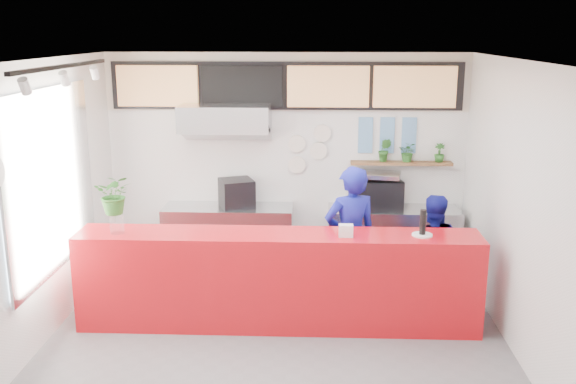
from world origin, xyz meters
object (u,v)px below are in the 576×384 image
at_px(panini_oven, 237,193).
at_px(staff_center, 350,239).
at_px(service_counter, 278,280).
at_px(espresso_machine, 377,194).
at_px(staff_right, 431,252).
at_px(pepper_mill, 423,222).

xyz_separation_m(panini_oven, staff_center, (1.51, -1.31, -0.21)).
height_order(service_counter, espresso_machine, espresso_machine).
bearing_deg(espresso_machine, staff_center, -118.12).
xyz_separation_m(panini_oven, staff_right, (2.48, -1.22, -0.39)).
relative_size(service_counter, staff_center, 2.54).
bearing_deg(staff_right, panini_oven, -31.31).
bearing_deg(panini_oven, espresso_machine, -20.88).
distance_m(service_counter, panini_oven, 2.00).
distance_m(service_counter, espresso_machine, 2.27).
xyz_separation_m(staff_center, pepper_mill, (0.76, -0.49, 0.37)).
bearing_deg(espresso_machine, panini_oven, 169.92).
xyz_separation_m(service_counter, staff_center, (0.83, 0.49, 0.33)).
height_order(staff_right, pepper_mill, staff_right).
relative_size(service_counter, panini_oven, 10.39).
bearing_deg(staff_center, espresso_machine, -125.98).
distance_m(service_counter, staff_right, 1.90).
height_order(panini_oven, espresso_machine, espresso_machine).
bearing_deg(staff_right, pepper_mill, 64.54).
bearing_deg(service_counter, espresso_machine, 55.03).
bearing_deg(espresso_machine, staff_right, -75.92).
relative_size(staff_right, pepper_mill, 5.07).
bearing_deg(staff_center, staff_right, 167.75).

